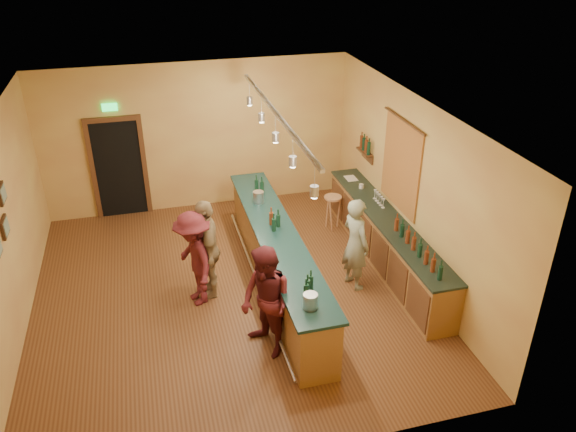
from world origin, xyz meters
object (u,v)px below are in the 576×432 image
object	(u,v)px
bartender	(355,244)
customer_a	(266,302)
customer_b	(207,248)
bar_stool	(333,203)
customer_c	(194,259)
back_counter	(386,240)
tasting_bar	(277,255)

from	to	relation	value
bartender	customer_a	distance (m)	2.23
customer_b	bar_stool	world-z (taller)	customer_b
customer_a	customer_c	xyz separation A→B (m)	(-0.86, 1.49, -0.04)
customer_a	customer_c	distance (m)	1.72
customer_b	customer_c	xyz separation A→B (m)	(-0.24, -0.18, -0.05)
back_counter	customer_c	world-z (taller)	customer_c
tasting_bar	bartender	xyz separation A→B (m)	(1.29, -0.34, 0.23)
customer_c	customer_a	bearing A→B (deg)	16.73
tasting_bar	bar_stool	xyz separation A→B (m)	(1.59, 1.68, -0.01)
customer_c	bar_stool	size ratio (longest dim) A/B	2.25
customer_c	bar_stool	xyz separation A→B (m)	(3.00, 1.78, -0.24)
back_counter	bartender	world-z (taller)	bartender
back_counter	customer_c	bearing A→B (deg)	-175.39
tasting_bar	bartender	distance (m)	1.36
tasting_bar	bar_stool	distance (m)	2.31
back_counter	customer_b	world-z (taller)	customer_b
customer_b	customer_c	bearing A→B (deg)	-52.45
customer_b	bar_stool	bearing A→B (deg)	120.82
tasting_bar	customer_a	bearing A→B (deg)	-108.96
back_counter	bartender	bearing A→B (deg)	-147.59
customer_b	bar_stool	distance (m)	3.21
back_counter	tasting_bar	xyz separation A→B (m)	(-2.12, -0.18, 0.12)
bartender	bar_stool	bearing A→B (deg)	-25.29
tasting_bar	customer_c	world-z (taller)	customer_c
customer_a	bar_stool	xyz separation A→B (m)	(2.14, 3.27, -0.28)
back_counter	customer_a	bearing A→B (deg)	-146.29
tasting_bar	bar_stool	bearing A→B (deg)	46.52
tasting_bar	customer_b	distance (m)	1.21
back_counter	tasting_bar	size ratio (longest dim) A/B	0.89
bartender	bar_stool	world-z (taller)	bartender
tasting_bar	customer_c	xyz separation A→B (m)	(-1.41, -0.10, 0.23)
customer_c	tasting_bar	bearing A→B (deg)	81.02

